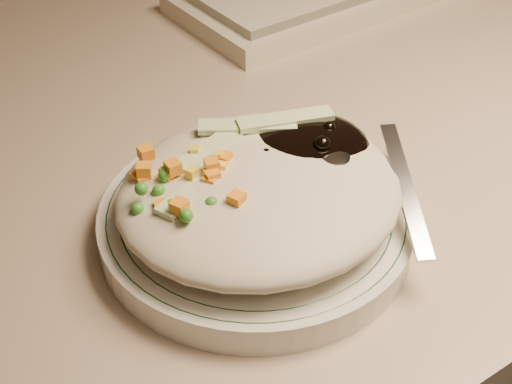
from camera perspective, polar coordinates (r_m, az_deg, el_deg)
desk at (r=0.77m, az=-2.32°, el=-4.80°), size 1.40×0.70×0.74m
plate at (r=0.49m, az=-0.00°, el=-2.38°), size 0.21×0.21×0.02m
plate_rim at (r=0.48m, az=0.00°, el=-1.49°), size 0.20×0.20×0.00m
meal at (r=0.47m, az=0.49°, el=0.67°), size 0.21×0.19×0.05m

